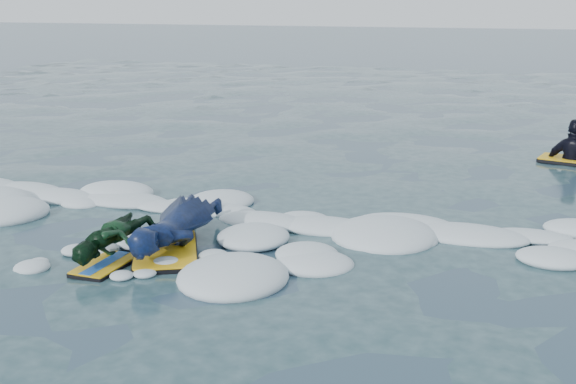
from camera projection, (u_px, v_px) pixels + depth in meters
The scene contains 5 objects.
ground at pixel (163, 254), 7.59m from camera, with size 120.00×120.00×0.00m, color #1B3841.
foam_band at pixel (204, 225), 8.53m from camera, with size 12.00×3.10×0.30m, color silver, non-canonical shape.
prone_woman_unit at pixel (175, 228), 7.67m from camera, with size 1.11×1.83×0.47m.
prone_child_unit at pixel (114, 242), 7.30m from camera, with size 0.64×1.14×0.42m.
waiting_rider_unit at pixel (573, 167), 11.74m from camera, with size 1.16×0.81×1.57m.
Camera 1 is at (3.47, -6.39, 2.61)m, focal length 45.00 mm.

